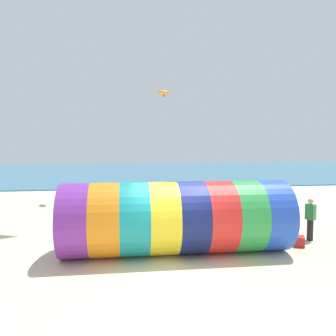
% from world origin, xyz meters
% --- Properties ---
extents(ground_plane, '(120.00, 120.00, 0.00)m').
position_xyz_m(ground_plane, '(0.00, 0.00, 0.00)').
color(ground_plane, beige).
extents(sea, '(120.00, 40.00, 0.10)m').
position_xyz_m(sea, '(0.00, 38.06, 0.05)').
color(sea, teal).
rests_on(sea, ground).
extents(giant_inflatable_tube, '(7.75, 2.56, 2.47)m').
position_xyz_m(giant_inflatable_tube, '(0.29, 1.30, 1.24)').
color(giant_inflatable_tube, purple).
rests_on(giant_inflatable_tube, ground).
extents(kite_handler, '(0.36, 0.42, 1.67)m').
position_xyz_m(kite_handler, '(5.70, 2.04, 0.85)').
color(kite_handler, black).
rests_on(kite_handler, ground).
extents(kite_orange_parafoil, '(0.96, 0.53, 0.49)m').
position_xyz_m(kite_orange_parafoil, '(1.52, 14.24, 7.56)').
color(kite_orange_parafoil, orange).
extents(cooler_box, '(0.55, 0.63, 0.36)m').
position_xyz_m(cooler_box, '(4.90, 1.43, 0.18)').
color(cooler_box, red).
rests_on(cooler_box, ground).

